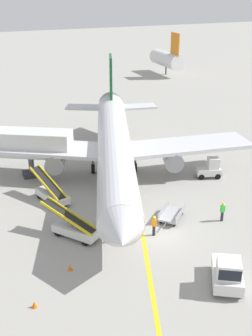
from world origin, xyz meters
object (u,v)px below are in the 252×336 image
Objects in this scene: safety_cone_nose_left at (34,304)px; safety_cone_nose_right at (70,267)px; pushback_tug at (228,273)px; belt_loader_aft_hold at (52,193)px; ground_crew_marshaller at (222,211)px; airliner at (114,146)px; ground_crew_wing_walker at (154,225)px; baggage_cart_loaded at (172,214)px; safety_cone_wingtip_left at (181,153)px; baggage_tug_near_wing at (210,169)px; belt_loader_forward_hold at (75,228)px.

safety_cone_nose_left is 4.23m from safety_cone_nose_right.
pushback_tug reaches higher than safety_cone_nose_left.
belt_loader_aft_hold is 3.03× the size of ground_crew_marshaller.
ground_crew_marshaller is at bearing -65.76° from airliner.
belt_loader_aft_hold is at bearing 144.18° from ground_crew_marshaller.
airliner is 11.82m from ground_crew_wing_walker.
pushback_tug is at bearing -94.48° from baggage_cart_loaded.
safety_cone_wingtip_left is (17.71, 16.46, 0.00)m from safety_cone_nose_right.
baggage_tug_near_wing is at bearing 38.25° from ground_crew_wing_walker.
ground_crew_marshaller is 3.86× the size of safety_cone_nose_right.
baggage_cart_loaded is at bearing -39.63° from belt_loader_aft_hold.
safety_cone_wingtip_left is at bearing 42.93° from safety_cone_nose_left.
pushback_tug is 9.24× the size of safety_cone_nose_left.
safety_cone_nose_left is (-11.55, -16.33, -3.20)m from airliner.
safety_cone_nose_left is (-4.42, -13.67, -0.56)m from belt_loader_aft_hold.
airliner reaches higher than belt_loader_aft_hold.
baggage_cart_loaded is 3.07m from ground_crew_wing_walker.
airliner reaches higher than belt_loader_forward_hold.
safety_cone_wingtip_left is (7.84, 12.76, -0.25)m from baggage_cart_loaded.
baggage_tug_near_wing is at bearing 61.63° from pushback_tug.
baggage_cart_loaded is 4.23m from ground_crew_marshaller.
baggage_tug_near_wing is at bearing 31.88° from safety_cone_nose_left.
pushback_tug is 1.51× the size of baggage_tug_near_wing.
ground_crew_marshaller is 13.81m from safety_cone_nose_right.
belt_loader_aft_hold is 15.21m from ground_crew_marshaller.
ground_crew_wing_walker is at bearing -125.41° from safety_cone_wingtip_left.
ground_crew_marshaller is 17.43m from safety_cone_nose_left.
safety_cone_wingtip_left is (16.15, 12.34, -0.56)m from belt_loader_forward_hold.
ground_crew_wing_walker is at bearing 179.33° from ground_crew_marshaller.
belt_loader_forward_hold is 10.79× the size of safety_cone_wingtip_left.
belt_loader_forward_hold is (-15.95, -5.80, -0.15)m from baggage_tug_near_wing.
ground_crew_marshaller is at bearing 15.86° from safety_cone_nose_left.
airliner is 10.03m from baggage_tug_near_wing.
safety_cone_nose_left is at bearing -164.14° from ground_crew_marshaller.
belt_loader_aft_hold is 11.10m from baggage_cart_loaded.
pushback_tug is 12.30m from belt_loader_forward_hold.
safety_cone_nose_right is at bearing -150.47° from baggage_tug_near_wing.
ground_crew_wing_walker is at bearing -95.29° from airliner.
ground_crew_wing_walker is at bearing 103.22° from pushback_tug.
baggage_cart_loaded is at bearing -140.81° from baggage_tug_near_wing.
baggage_cart_loaded is at bearing -121.55° from safety_cone_wingtip_left.
airliner is at bearing 158.76° from baggage_tug_near_wing.
belt_loader_aft_hold reaches higher than safety_cone_wingtip_left.
baggage_tug_near_wing is 6.11× the size of safety_cone_nose_right.
baggage_cart_loaded is (1.42, -9.74, -2.95)m from airliner.
safety_cone_wingtip_left is at bearing 68.75° from pushback_tug.
belt_loader_forward_hold reaches higher than safety_cone_nose_left.
safety_cone_nose_left is at bearing -107.92° from belt_loader_aft_hold.
baggage_cart_loaded is at bearing 85.52° from pushback_tug.
safety_cone_wingtip_left is at bearing 54.59° from ground_crew_wing_walker.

